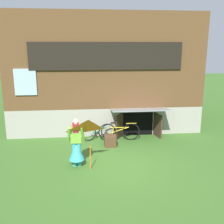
# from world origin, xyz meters

# --- Properties ---
(ground_plane) EXTENTS (60.00, 60.00, 0.00)m
(ground_plane) POSITION_xyz_m (0.00, 0.00, 0.00)
(ground_plane) COLOR #386023
(log_house) EXTENTS (8.75, 6.40, 5.37)m
(log_house) POSITION_xyz_m (0.00, 5.64, 2.68)
(log_house) COLOR #9E998E
(log_house) RESTS_ON ground_plane
(person) EXTENTS (0.61, 0.53, 1.64)m
(person) POSITION_xyz_m (-1.26, 0.06, 0.69)
(person) COLOR teal
(person) RESTS_ON ground_plane
(kite) EXTENTS (1.04, 1.03, 1.64)m
(kite) POSITION_xyz_m (-0.85, -0.50, 1.33)
(kite) COLOR orange
(kite) RESTS_ON ground_plane
(bicycle_yellow) EXTENTS (1.77, 0.11, 0.80)m
(bicycle_yellow) POSITION_xyz_m (0.47, 2.39, 0.39)
(bicycle_yellow) COLOR black
(bicycle_yellow) RESTS_ON ground_plane
(bicycle_green) EXTENTS (1.47, 0.50, 0.70)m
(bicycle_green) POSITION_xyz_m (-0.40, 2.57, 0.34)
(bicycle_green) COLOR black
(bicycle_green) RESTS_ON ground_plane
(wooden_crate) EXTENTS (0.46, 0.39, 0.46)m
(wooden_crate) POSITION_xyz_m (0.02, 1.72, 0.23)
(wooden_crate) COLOR #4C331E
(wooden_crate) RESTS_ON ground_plane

